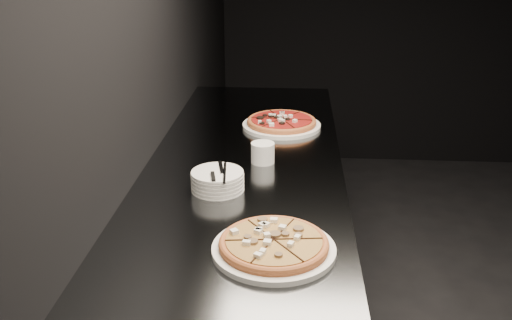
# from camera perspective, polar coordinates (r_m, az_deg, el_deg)

# --- Properties ---
(wall_left) EXTENTS (0.02, 5.00, 2.80)m
(wall_left) POSITION_cam_1_polar(r_m,az_deg,el_deg) (2.02, -12.23, 11.73)
(wall_left) COLOR black
(wall_left) RESTS_ON floor
(counter) EXTENTS (0.74, 2.44, 0.92)m
(counter) POSITION_cam_1_polar(r_m,az_deg,el_deg) (2.31, -1.27, -11.75)
(counter) COLOR #55585C
(counter) RESTS_ON floor
(pizza_mushroom) EXTENTS (0.34, 0.34, 0.04)m
(pizza_mushroom) POSITION_cam_1_polar(r_m,az_deg,el_deg) (1.58, 1.79, -8.51)
(pizza_mushroom) COLOR white
(pizza_mushroom) RESTS_ON counter
(pizza_tomato) EXTENTS (0.35, 0.35, 0.04)m
(pizza_tomato) POSITION_cam_1_polar(r_m,az_deg,el_deg) (2.57, 2.58, 3.74)
(pizza_tomato) COLOR white
(pizza_tomato) RESTS_ON counter
(plate_stack) EXTENTS (0.18, 0.18, 0.07)m
(plate_stack) POSITION_cam_1_polar(r_m,az_deg,el_deg) (1.94, -3.87, -2.08)
(plate_stack) COLOR white
(plate_stack) RESTS_ON counter
(cutlery) EXTENTS (0.06, 0.19, 0.01)m
(cutlery) POSITION_cam_1_polar(r_m,az_deg,el_deg) (1.91, -3.74, -1.27)
(cutlery) COLOR silver
(cutlery) RESTS_ON plate_stack
(ramekin) EXTENTS (0.09, 0.09, 0.08)m
(ramekin) POSITION_cam_1_polar(r_m,az_deg,el_deg) (2.16, 0.68, 0.79)
(ramekin) COLOR silver
(ramekin) RESTS_ON counter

